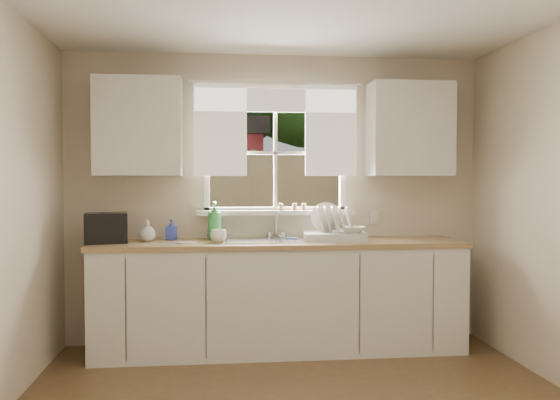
{
  "coord_description": "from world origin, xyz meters",
  "views": [
    {
      "loc": [
        -0.53,
        -3.15,
        1.42
      ],
      "look_at": [
        0.0,
        1.65,
        1.25
      ],
      "focal_mm": 38.0,
      "sensor_mm": 36.0,
      "label": 1
    }
  ],
  "objects": [
    {
      "name": "window",
      "position": [
        0.0,
        2.0,
        1.49
      ],
      "size": [
        1.38,
        0.16,
        1.06
      ],
      "color": "white",
      "rests_on": "room_walls"
    },
    {
      "name": "dish_rack",
      "position": [
        0.46,
        1.68,
        0.98
      ],
      "size": [
        0.55,
        0.45,
        0.31
      ],
      "color": "silver",
      "rests_on": "countertop"
    },
    {
      "name": "sill_jars",
      "position": [
        0.15,
        1.94,
        1.18
      ],
      "size": [
        0.24,
        0.04,
        0.06
      ],
      "color": "brown",
      "rests_on": "window"
    },
    {
      "name": "wall_outlet",
      "position": [
        0.88,
        1.99,
        1.08
      ],
      "size": [
        0.08,
        0.01,
        0.12
      ],
      "primitive_type": "cube",
      "color": "beige",
      "rests_on": "room_walls"
    },
    {
      "name": "cup",
      "position": [
        -0.5,
        1.62,
        0.96
      ],
      "size": [
        0.17,
        0.17,
        0.1
      ],
      "primitive_type": "imported",
      "rotation": [
        0.0,
        0.0,
        0.41
      ],
      "color": "white",
      "rests_on": "countertop"
    },
    {
      "name": "sink",
      "position": [
        0.0,
        1.71,
        0.84
      ],
      "size": [
        0.88,
        0.52,
        0.4
      ],
      "color": "#B7B7BC",
      "rests_on": "countertop"
    },
    {
      "name": "upper_cabinet_left",
      "position": [
        -1.15,
        1.82,
        1.85
      ],
      "size": [
        0.7,
        0.33,
        0.8
      ],
      "primitive_type": "cube",
      "color": "silver",
      "rests_on": "room_walls"
    },
    {
      "name": "black_appliance",
      "position": [
        -1.4,
        1.71,
        1.03
      ],
      "size": [
        0.37,
        0.33,
        0.24
      ],
      "primitive_type": "cube",
      "rotation": [
        0.0,
        0.0,
        0.17
      ],
      "color": "black",
      "rests_on": "countertop"
    },
    {
      "name": "soap_bottle_c",
      "position": [
        -1.08,
        1.78,
        1.0
      ],
      "size": [
        0.18,
        0.18,
        0.18
      ],
      "primitive_type": "imported",
      "rotation": [
        0.0,
        0.0,
        -0.41
      ],
      "color": "beige",
      "rests_on": "countertop"
    },
    {
      "name": "curtains",
      "position": [
        0.0,
        1.95,
        1.93
      ],
      "size": [
        1.5,
        0.03,
        0.81
      ],
      "color": "white",
      "rests_on": "room_walls"
    },
    {
      "name": "soap_bottle_a",
      "position": [
        -0.53,
        1.82,
        1.07
      ],
      "size": [
        0.13,
        0.14,
        0.32
      ],
      "primitive_type": "imported",
      "rotation": [
        0.0,
        0.0,
        -0.09
      ],
      "color": "green",
      "rests_on": "countertop"
    },
    {
      "name": "bowl",
      "position": [
        0.6,
        1.63,
        1.0
      ],
      "size": [
        0.26,
        0.26,
        0.05
      ],
      "primitive_type": "imported",
      "rotation": [
        0.0,
        0.0,
        -0.29
      ],
      "color": "white",
      "rests_on": "dish_rack"
    },
    {
      "name": "room_walls",
      "position": [
        0.0,
        -0.07,
        1.24
      ],
      "size": [
        3.62,
        4.02,
        2.5
      ],
      "color": "beige",
      "rests_on": "ground"
    },
    {
      "name": "backyard",
      "position": [
        0.58,
        8.42,
        3.46
      ],
      "size": [
        20.0,
        10.0,
        6.13
      ],
      "color": "#335421",
      "rests_on": "ground"
    },
    {
      "name": "base_cabinets",
      "position": [
        0.0,
        1.68,
        0.43
      ],
      "size": [
        3.0,
        0.62,
        0.87
      ],
      "primitive_type": "cube",
      "color": "silver",
      "rests_on": "ground"
    },
    {
      "name": "upper_cabinet_right",
      "position": [
        1.15,
        1.82,
        1.85
      ],
      "size": [
        0.7,
        0.33,
        0.8
      ],
      "primitive_type": "cube",
      "color": "silver",
      "rests_on": "room_walls"
    },
    {
      "name": "soap_bottle_b",
      "position": [
        -0.89,
        1.87,
        1.0
      ],
      "size": [
        0.1,
        0.1,
        0.17
      ],
      "primitive_type": "imported",
      "rotation": [
        0.0,
        0.0,
        -0.33
      ],
      "color": "blue",
      "rests_on": "countertop"
    },
    {
      "name": "saucer",
      "position": [
        -0.76,
        1.58,
        0.92
      ],
      "size": [
        0.15,
        0.15,
        0.01
      ],
      "primitive_type": "cylinder",
      "color": "silver",
      "rests_on": "countertop"
    },
    {
      "name": "countertop",
      "position": [
        0.0,
        1.68,
        0.89
      ],
      "size": [
        3.04,
        0.65,
        0.04
      ],
      "primitive_type": "cube",
      "color": "#9C7D4E",
      "rests_on": "base_cabinets"
    }
  ]
}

